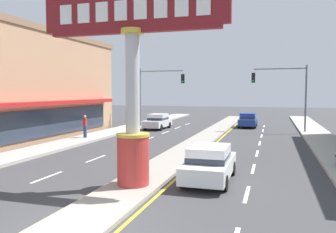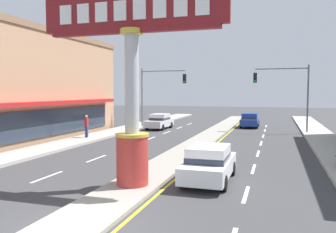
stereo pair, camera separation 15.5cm
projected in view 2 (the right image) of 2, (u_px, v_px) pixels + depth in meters
The scene contains 12 objects.
ground_plane at pixel (70, 230), 9.44m from camera, with size 160.00×160.00×0.00m, color #3A3A3D.
median_strip at pixel (203, 140), 26.56m from camera, with size 2.08×52.00×0.14m, color gray.
sidewalk_left at pixel (88, 138), 27.33m from camera, with size 2.53×60.00×0.18m, color #ADA89E.
sidewalk_right at pixel (333, 150), 21.99m from camera, with size 2.53×60.00×0.18m, color #ADA89E.
lane_markings at pixel (199, 143), 25.28m from camera, with size 8.82×52.00×0.01m.
district_sign at pixel (132, 84), 13.25m from camera, with size 7.49×1.32×7.56m.
traffic_light_left_side at pixel (158, 87), 35.19m from camera, with size 4.86×0.46×6.20m.
traffic_light_right_side at pixel (287, 87), 31.23m from camera, with size 4.86×0.46×6.20m.
sedan_near_right_lane at pixel (159, 121), 35.03m from camera, with size 1.91×4.34×1.53m.
sedan_far_right_lane at pixel (250, 120), 36.64m from camera, with size 1.85×4.31×1.53m.
sedan_near_left_lane at pixel (209, 163), 14.48m from camera, with size 1.84×4.30×1.53m.
pedestrian_near_kerb at pixel (86, 125), 27.13m from camera, with size 0.30×0.44×1.77m.
Camera 2 is at (5.33, -7.96, 3.79)m, focal length 36.75 mm.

